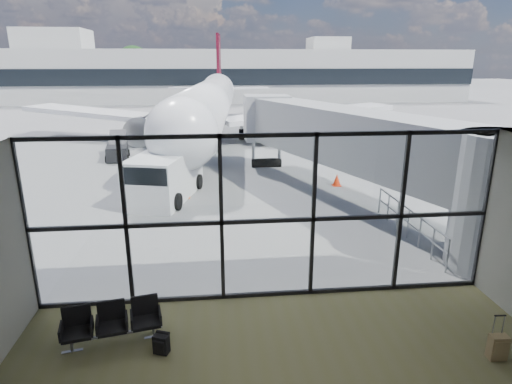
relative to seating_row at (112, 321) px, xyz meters
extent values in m
plane|color=slate|center=(3.76, 41.61, -0.53)|extent=(220.00, 220.00, 0.00)
cube|color=silver|center=(3.76, -2.39, 3.97)|extent=(12.00, 8.00, 0.02)
cube|color=white|center=(3.76, 1.61, 1.72)|extent=(12.00, 0.04, 4.50)
cube|color=black|center=(3.76, 1.61, -0.47)|extent=(12.00, 0.12, 0.10)
cube|color=black|center=(3.76, 1.61, 1.67)|extent=(12.00, 0.12, 0.10)
cube|color=black|center=(3.76, 1.61, 3.91)|extent=(12.00, 0.12, 0.10)
cube|color=black|center=(-2.24, 1.61, 1.72)|extent=(0.10, 0.12, 4.50)
cube|color=black|center=(0.16, 1.61, 1.72)|extent=(0.10, 0.12, 4.50)
cube|color=black|center=(2.56, 1.61, 1.72)|extent=(0.10, 0.12, 4.50)
cube|color=black|center=(4.96, 1.61, 1.72)|extent=(0.10, 0.12, 4.50)
cube|color=black|center=(7.36, 1.61, 1.72)|extent=(0.10, 0.12, 4.50)
cube|color=black|center=(9.76, 1.61, 1.72)|extent=(0.10, 0.12, 4.50)
cylinder|color=gray|center=(10.96, 2.61, 1.57)|extent=(2.80, 2.80, 4.20)
cube|color=gray|center=(8.31, 9.61, 2.47)|extent=(7.45, 14.81, 2.40)
cube|color=gray|center=(5.66, 16.61, 2.47)|extent=(2.60, 2.20, 2.60)
cylinder|color=gray|center=(4.86, 16.61, 0.37)|extent=(0.20, 0.20, 1.80)
cylinder|color=gray|center=(6.46, 16.61, 0.37)|extent=(0.20, 0.20, 1.80)
cylinder|color=black|center=(5.66, 16.61, -0.28)|extent=(1.80, 0.56, 0.56)
cylinder|color=gray|center=(9.36, 2.41, 0.02)|extent=(0.06, 0.06, 1.10)
cylinder|color=gray|center=(9.36, 3.31, 0.02)|extent=(0.06, 0.06, 1.10)
cylinder|color=gray|center=(9.36, 4.21, 0.02)|extent=(0.06, 0.06, 1.10)
cylinder|color=gray|center=(9.36, 5.11, 0.02)|extent=(0.06, 0.06, 1.10)
cylinder|color=gray|center=(9.36, 6.01, 0.02)|extent=(0.06, 0.06, 1.10)
cylinder|color=gray|center=(9.36, 6.91, 0.02)|extent=(0.06, 0.06, 1.10)
cylinder|color=gray|center=(9.36, 7.81, 0.02)|extent=(0.06, 0.06, 1.10)
cylinder|color=gray|center=(9.36, 5.11, 0.55)|extent=(0.06, 5.40, 0.06)
cylinder|color=gray|center=(9.36, 5.11, 0.07)|extent=(0.06, 5.40, 0.06)
cube|color=#B2B2AD|center=(3.76, 63.61, 3.47)|extent=(80.00, 12.00, 8.00)
cube|color=black|center=(3.76, 57.51, 3.47)|extent=(80.00, 0.20, 2.40)
cube|color=#B2B2AD|center=(-21.24, 63.61, 8.97)|extent=(10.00, 8.00, 3.00)
cube|color=#B2B2AD|center=(21.76, 63.61, 8.47)|extent=(6.00, 6.00, 2.00)
cylinder|color=#382619|center=(-29.24, 73.61, 1.18)|extent=(0.50, 0.50, 3.42)
sphere|color=black|center=(-29.24, 73.61, 5.36)|extent=(6.27, 6.27, 6.27)
cylinder|color=#382619|center=(-23.24, 73.61, 0.82)|extent=(0.50, 0.50, 2.70)
sphere|color=black|center=(-23.24, 73.61, 4.12)|extent=(4.95, 4.95, 4.95)
cylinder|color=#382619|center=(-17.24, 73.61, 1.00)|extent=(0.50, 0.50, 3.06)
sphere|color=black|center=(-17.24, 73.61, 4.74)|extent=(5.61, 5.61, 5.61)
cylinder|color=#382619|center=(-11.24, 73.61, 1.18)|extent=(0.50, 0.50, 3.42)
sphere|color=black|center=(-11.24, 73.61, 5.36)|extent=(6.27, 6.27, 6.27)
cube|color=gray|center=(0.02, -0.12, -0.29)|extent=(2.15, 0.50, 0.04)
cube|color=black|center=(-0.70, -0.26, -0.10)|extent=(0.71, 0.68, 0.08)
cube|color=black|center=(-0.76, 0.01, 0.16)|extent=(0.61, 0.19, 0.54)
cube|color=black|center=(0.02, -0.12, -0.10)|extent=(0.71, 0.68, 0.08)
cube|color=black|center=(-0.03, 0.15, 0.16)|extent=(0.61, 0.19, 0.54)
cube|color=black|center=(0.75, 0.03, -0.10)|extent=(0.71, 0.68, 0.08)
cube|color=black|center=(0.70, 0.30, 0.16)|extent=(0.61, 0.19, 0.54)
cylinder|color=gray|center=(-0.85, -0.29, -0.41)|extent=(0.06, 0.06, 0.25)
cylinder|color=gray|center=(0.90, 0.06, -0.41)|extent=(0.06, 0.06, 0.25)
cube|color=black|center=(1.14, -0.55, -0.31)|extent=(0.38, 0.31, 0.45)
cube|color=black|center=(1.09, -0.66, -0.31)|extent=(0.27, 0.15, 0.31)
cylinder|color=black|center=(1.17, -0.45, -0.08)|extent=(0.32, 0.19, 0.08)
cube|color=olive|center=(8.35, -1.50, -0.23)|extent=(0.39, 0.25, 0.56)
cube|color=olive|center=(8.34, -1.63, -0.23)|extent=(0.31, 0.06, 0.42)
cylinder|color=gray|center=(8.25, -1.39, 0.25)|extent=(0.02, 0.02, 0.47)
cylinder|color=gray|center=(8.46, -1.40, 0.25)|extent=(0.02, 0.02, 0.47)
cube|color=black|center=(8.35, -1.40, 0.48)|extent=(0.25, 0.05, 0.02)
cylinder|color=black|center=(8.25, -1.39, -0.50)|extent=(0.03, 0.06, 0.06)
cylinder|color=black|center=(8.46, -1.40, -0.50)|extent=(0.03, 0.06, 0.06)
cylinder|color=white|center=(2.12, 26.14, 2.35)|extent=(5.82, 29.04, 3.56)
sphere|color=white|center=(0.98, 11.76, 2.35)|extent=(3.56, 3.56, 3.56)
cone|color=white|center=(3.45, 42.92, 2.64)|extent=(4.00, 6.03, 3.56)
cube|color=black|center=(1.03, 12.34, 2.83)|extent=(2.20, 1.32, 0.48)
cube|color=white|center=(-5.95, 27.74, 1.53)|extent=(14.58, 8.55, 1.14)
cylinder|color=black|center=(-2.94, 25.58, 0.57)|extent=(2.27, 3.42, 2.02)
cube|color=white|center=(0.34, 42.68, 2.74)|extent=(5.56, 3.16, 0.17)
cube|color=white|center=(10.34, 26.45, 1.53)|extent=(14.79, 6.54, 1.14)
cylinder|color=black|center=(7.03, 24.79, 0.57)|extent=(2.27, 3.42, 2.02)
cube|color=white|center=(6.48, 42.20, 2.74)|extent=(5.47, 2.40, 0.17)
cube|color=#500B1B|center=(3.45, 42.92, 5.81)|extent=(0.58, 3.67, 5.77)
cylinder|color=gray|center=(1.13, 13.68, 0.14)|extent=(0.19, 0.19, 1.35)
cylinder|color=black|center=(1.13, 13.68, -0.20)|extent=(0.29, 0.69, 0.67)
cylinder|color=black|center=(-0.53, 26.83, -0.10)|extent=(0.50, 0.95, 0.92)
cylinder|color=black|center=(4.84, 26.41, -0.10)|extent=(0.50, 0.95, 0.92)
cube|color=white|center=(0.17, 10.95, 0.55)|extent=(3.37, 5.36, 2.16)
cube|color=black|center=(-0.30, 9.18, 1.14)|extent=(2.32, 1.78, 0.76)
cylinder|color=black|center=(-1.29, 9.66, -0.16)|extent=(0.46, 0.80, 0.76)
cylinder|color=black|center=(0.80, 9.11, -0.16)|extent=(0.46, 0.80, 0.76)
cylinder|color=black|center=(-0.46, 12.80, -0.16)|extent=(0.46, 0.80, 0.76)
cylinder|color=black|center=(1.63, 12.24, -0.16)|extent=(0.46, 0.80, 0.76)
cube|color=black|center=(-3.82, 19.74, -0.03)|extent=(1.65, 2.89, 0.91)
cube|color=black|center=(-3.97, 20.82, 0.65)|extent=(1.41, 2.40, 0.94)
cylinder|color=black|center=(-4.32, 18.75, -0.31)|extent=(0.25, 0.48, 0.46)
cylinder|color=black|center=(-3.06, 18.93, -0.31)|extent=(0.25, 0.48, 0.46)
cylinder|color=black|center=(-4.58, 20.55, -0.31)|extent=(0.25, 0.48, 0.46)
cylinder|color=black|center=(-3.32, 20.73, -0.31)|extent=(0.25, 0.48, 0.46)
cube|color=orange|center=(1.23, 11.95, -0.52)|extent=(0.44, 0.44, 0.03)
cone|color=orange|center=(1.23, 11.95, -0.22)|extent=(0.42, 0.42, 0.63)
cube|color=#DB510B|center=(1.06, 10.80, -0.52)|extent=(0.41, 0.41, 0.03)
cone|color=#DB510B|center=(1.06, 10.80, -0.24)|extent=(0.39, 0.39, 0.59)
cube|color=#FF330D|center=(8.76, 12.11, -0.52)|extent=(0.44, 0.44, 0.03)
cone|color=#FF330D|center=(8.76, 12.11, -0.22)|extent=(0.42, 0.42, 0.62)
camera|label=1|loc=(2.38, -8.71, 5.62)|focal=30.00mm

